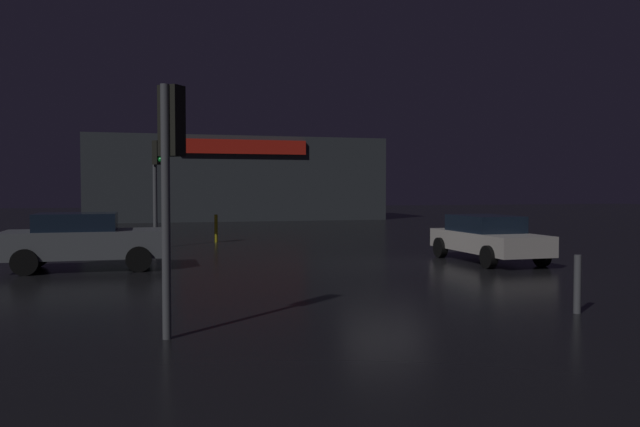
% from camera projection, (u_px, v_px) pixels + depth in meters
% --- Properties ---
extents(ground_plane, '(120.00, 120.00, 0.00)m').
position_uv_depth(ground_plane, '(385.00, 264.00, 18.55)').
color(ground_plane, black).
extents(store_building, '(20.41, 7.61, 5.77)m').
position_uv_depth(store_building, '(236.00, 179.00, 45.82)').
color(store_building, '#33383D').
rests_on(store_building, ground).
extents(traffic_signal_main, '(0.41, 0.43, 3.74)m').
position_uv_depth(traffic_signal_main, '(171.00, 154.00, 9.36)').
color(traffic_signal_main, '#595B60').
rests_on(traffic_signal_main, ground).
extents(traffic_signal_opposite, '(0.42, 0.42, 3.99)m').
position_uv_depth(traffic_signal_opposite, '(157.00, 174.00, 23.41)').
color(traffic_signal_opposite, '#595B60').
rests_on(traffic_signal_opposite, ground).
extents(car_near, '(1.97, 4.46, 1.40)m').
position_uv_depth(car_near, '(487.00, 237.00, 19.25)').
color(car_near, silver).
rests_on(car_near, ground).
extents(car_far, '(4.26, 2.04, 1.55)m').
position_uv_depth(car_far, '(84.00, 240.00, 17.34)').
color(car_far, slate).
rests_on(car_far, ground).
extents(bollard_kerb_a, '(0.14, 0.14, 1.15)m').
position_uv_depth(bollard_kerb_a, '(216.00, 228.00, 26.10)').
color(bollard_kerb_a, gold).
rests_on(bollard_kerb_a, ground).
extents(bollard_kerb_b, '(0.13, 0.13, 1.04)m').
position_uv_depth(bollard_kerb_b, '(577.00, 284.00, 11.25)').
color(bollard_kerb_b, '#595B60').
rests_on(bollard_kerb_b, ground).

